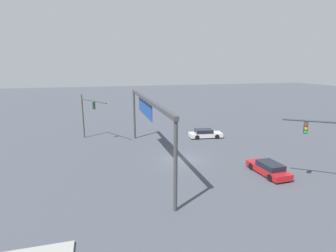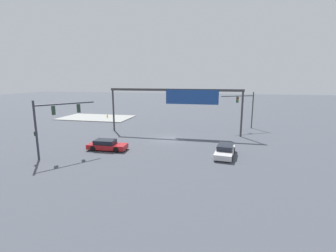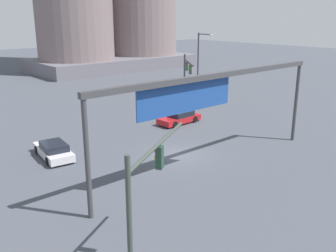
{
  "view_description": "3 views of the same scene",
  "coord_description": "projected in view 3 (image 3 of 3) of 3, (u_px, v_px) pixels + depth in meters",
  "views": [
    {
      "loc": [
        26.07,
        -8.71,
        10.03
      ],
      "look_at": [
        0.15,
        -1.69,
        3.86
      ],
      "focal_mm": 28.32,
      "sensor_mm": 36.0,
      "label": 1
    },
    {
      "loc": [
        -7.01,
        31.96,
        8.29
      ],
      "look_at": [
        0.05,
        0.15,
        1.91
      ],
      "focal_mm": 25.97,
      "sensor_mm": 36.0,
      "label": 2
    },
    {
      "loc": [
        -18.3,
        -19.82,
        10.33
      ],
      "look_at": [
        -2.54,
        -1.62,
        3.19
      ],
      "focal_mm": 39.7,
      "sensor_mm": 36.0,
      "label": 3
    }
  ],
  "objects": [
    {
      "name": "ground_plane",
      "position": [
        179.0,
        155.0,
        28.78
      ],
      "size": [
        212.63,
        212.63,
        0.0
      ],
      "primitive_type": "plane",
      "color": "#464A54"
    },
    {
      "name": "traffic_signal_near_corner",
      "position": [
        145.0,
        192.0,
        13.63
      ],
      "size": [
        5.33,
        3.26,
        6.11
      ],
      "rotation": [
        0.0,
        0.0,
        0.54
      ],
      "color": "#3A443B",
      "rests_on": "ground"
    },
    {
      "name": "traffic_signal_opposite_side",
      "position": [
        187.0,
        73.0,
        41.37
      ],
      "size": [
        4.16,
        5.26,
        6.15
      ],
      "rotation": [
        0.0,
        0.0,
        -2.2
      ],
      "color": "#313642",
      "rests_on": "ground"
    },
    {
      "name": "streetlamp_curved_arm",
      "position": [
        199.0,
        62.0,
        46.58
      ],
      "size": [
        0.38,
        2.34,
        8.36
      ],
      "rotation": [
        0.0,
        0.0,
        -1.51
      ],
      "color": "#3D3747",
      "rests_on": "ground"
    },
    {
      "name": "overhead_sign_gantry",
      "position": [
        210.0,
        92.0,
        24.01
      ],
      "size": [
        20.13,
        0.43,
        6.81
      ],
      "color": "#3E3E41",
      "rests_on": "ground"
    },
    {
      "name": "sedan_car_approaching",
      "position": [
        180.0,
        118.0,
        37.13
      ],
      "size": [
        4.63,
        2.05,
        1.21
      ],
      "rotation": [
        0.0,
        0.0,
        3.18
      ],
      "color": "#B21A1F",
      "rests_on": "ground"
    },
    {
      "name": "sedan_car_waiting_far",
      "position": [
        54.0,
        150.0,
        28.1
      ],
      "size": [
        2.35,
        4.78,
        1.21
      ],
      "rotation": [
        0.0,
        0.0,
        1.45
      ],
      "color": "silver",
      "rests_on": "ground"
    }
  ]
}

